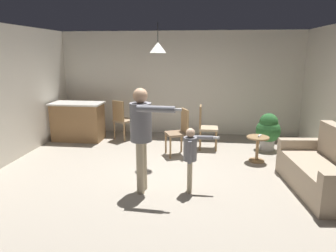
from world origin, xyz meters
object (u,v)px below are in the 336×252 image
(dining_chair_centre_back, at_px, (122,118))
(potted_plant_corner, at_px, (268,130))
(kitchen_counter, at_px, (78,121))
(side_table_by_couch, at_px, (257,146))
(person_adult, at_px, (142,129))
(dining_chair_near_wall, at_px, (180,130))
(person_child, at_px, (191,153))
(couch_floral, at_px, (326,171))
(spare_remote_on_table, at_px, (260,136))
(dining_chair_by_counter, at_px, (205,125))

(dining_chair_centre_back, bearing_deg, potted_plant_corner, 25.09)
(kitchen_counter, relative_size, side_table_by_couch, 2.42)
(person_adult, bearing_deg, dining_chair_near_wall, 170.37)
(kitchen_counter, height_order, side_table_by_couch, kitchen_counter)
(kitchen_counter, height_order, potted_plant_corner, kitchen_counter)
(person_child, height_order, dining_chair_centre_back, person_child)
(person_child, bearing_deg, couch_floral, 97.78)
(spare_remote_on_table, bearing_deg, person_adult, -141.66)
(potted_plant_corner, bearing_deg, person_adult, -134.05)
(kitchen_counter, bearing_deg, person_child, -41.94)
(person_adult, relative_size, person_child, 1.59)
(couch_floral, relative_size, person_child, 1.81)
(person_child, bearing_deg, potted_plant_corner, 145.97)
(side_table_by_couch, distance_m, person_child, 2.03)
(dining_chair_by_counter, xyz_separation_m, potted_plant_corner, (1.41, 0.09, -0.08))
(potted_plant_corner, bearing_deg, spare_remote_on_table, -111.43)
(person_child, height_order, potted_plant_corner, person_child)
(dining_chair_centre_back, xyz_separation_m, potted_plant_corner, (3.49, -0.43, -0.08))
(spare_remote_on_table, bearing_deg, potted_plant_corner, 68.57)
(side_table_by_couch, xyz_separation_m, spare_remote_on_table, (0.03, 0.00, 0.21))
(kitchen_counter, distance_m, dining_chair_near_wall, 2.75)
(dining_chair_centre_back, bearing_deg, spare_remote_on_table, 10.23)
(kitchen_counter, height_order, dining_chair_by_counter, dining_chair_by_counter)
(person_child, distance_m, potted_plant_corner, 2.90)
(couch_floral, relative_size, dining_chair_by_counter, 1.88)
(side_table_by_couch, distance_m, spare_remote_on_table, 0.21)
(dining_chair_near_wall, bearing_deg, spare_remote_on_table, -121.34)
(dining_chair_by_counter, bearing_deg, spare_remote_on_table, 56.26)
(spare_remote_on_table, bearing_deg, side_table_by_couch, -175.44)
(dining_chair_near_wall, bearing_deg, person_child, 166.76)
(person_child, height_order, dining_chair_near_wall, person_child)
(person_child, bearing_deg, dining_chair_near_wall, -169.53)
(dining_chair_near_wall, relative_size, dining_chair_centre_back, 1.00)
(person_adult, bearing_deg, spare_remote_on_table, 131.82)
(kitchen_counter, bearing_deg, potted_plant_corner, -3.08)
(spare_remote_on_table, bearing_deg, dining_chair_by_counter, 145.32)
(potted_plant_corner, distance_m, spare_remote_on_table, 0.90)
(person_child, bearing_deg, kitchen_counter, -131.63)
(dining_chair_by_counter, bearing_deg, person_adult, -21.36)
(potted_plant_corner, bearing_deg, kitchen_counter, 176.92)
(person_adult, bearing_deg, side_table_by_couch, 132.20)
(dining_chair_centre_back, relative_size, spare_remote_on_table, 7.69)
(couch_floral, height_order, person_adult, person_adult)
(dining_chair_near_wall, relative_size, potted_plant_corner, 1.19)
(kitchen_counter, xyz_separation_m, dining_chair_centre_back, (1.08, 0.18, 0.07))
(dining_chair_by_counter, distance_m, potted_plant_corner, 1.42)
(person_child, distance_m, dining_chair_centre_back, 3.38)
(side_table_by_couch, bearing_deg, dining_chair_near_wall, 171.82)
(couch_floral, height_order, person_child, person_child)
(person_adult, distance_m, dining_chair_by_counter, 2.61)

